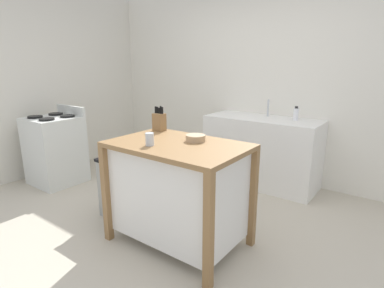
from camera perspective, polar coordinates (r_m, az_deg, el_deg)
name	(u,v)px	position (r m, az deg, el deg)	size (l,w,h in m)	color
ground_plane	(168,230)	(3.12, -4.44, -15.56)	(6.14, 6.14, 0.00)	#BCB29E
wall_back	(262,83)	(4.41, 12.81, 10.93)	(5.14, 0.10, 2.60)	silver
wall_left	(68,81)	(5.13, -21.90, 10.75)	(0.10, 2.61, 2.60)	silver
kitchen_island	(178,189)	(2.71, -2.54, -8.19)	(1.15, 0.75, 0.92)	olive
knife_block	(159,121)	(3.05, -6.04, 4.16)	(0.11, 0.09, 0.24)	olive
bowl_ceramic_wide	(196,138)	(2.64, 0.66, 1.14)	(0.17, 0.17, 0.05)	tan
drinking_cup	(150,139)	(2.52, -7.79, 0.87)	(0.07, 0.07, 0.10)	silver
trash_bin	(118,187)	(3.33, -13.41, -7.76)	(0.36, 0.28, 0.63)	gray
sink_counter	(261,151)	(4.16, 12.59, -1.28)	(1.44, 0.60, 0.88)	white
sink_faucet	(268,108)	(4.17, 13.81, 6.43)	(0.02, 0.02, 0.22)	#B7BCC1
bottle_hand_soap	(296,114)	(3.99, 18.57, 5.27)	(0.06, 0.06, 0.17)	white
stove	(55,150)	(4.48, -23.81, -0.97)	(0.60, 0.60, 1.00)	silver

